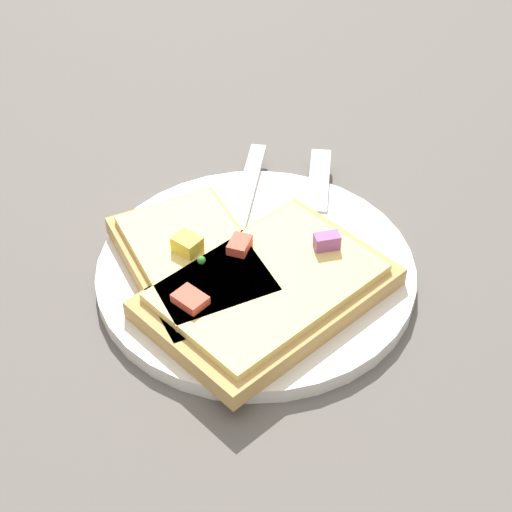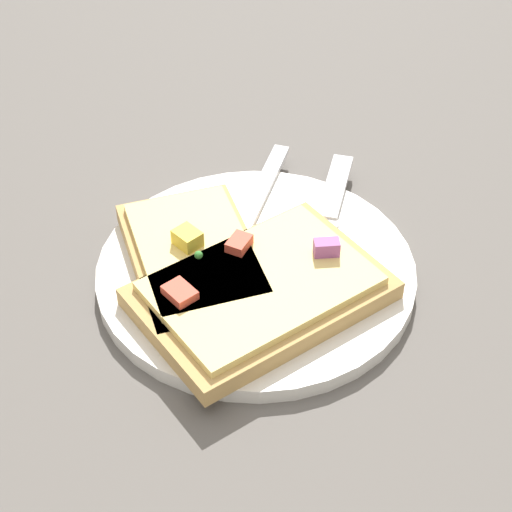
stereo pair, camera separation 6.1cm
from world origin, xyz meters
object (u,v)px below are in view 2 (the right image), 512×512
Objects in this scene: fork at (238,239)px; pizza_slice_main at (261,291)px; pizza_slice_corner at (195,256)px; plate at (256,272)px; knife at (324,227)px.

fork is 0.07m from pizza_slice_main.
pizza_slice_main is 0.06m from pizza_slice_corner.
pizza_slice_corner reaches higher than fork.
pizza_slice_corner is at bearing -72.36° from pizza_slice_main.
plate is at bearing -120.28° from pizza_slice_main.
pizza_slice_main is (-0.06, 0.02, 0.01)m from fork.
fork is at bearing -64.07° from knife.
pizza_slice_main reaches higher than knife.
pizza_slice_corner is (0.02, 0.10, 0.01)m from knife.
pizza_slice_corner is (0.02, 0.04, 0.02)m from plate.
plate is 0.03m from fork.
plate is 0.07m from knife.
knife is 0.09m from pizza_slice_main.
fork is 1.16× the size of pizza_slice_corner.
pizza_slice_main reaches higher than fork.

